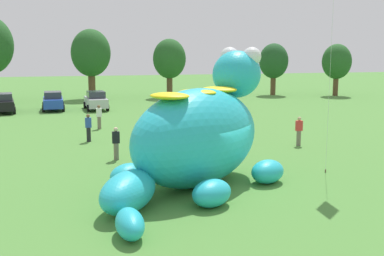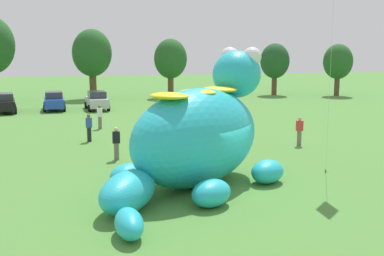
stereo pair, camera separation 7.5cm
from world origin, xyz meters
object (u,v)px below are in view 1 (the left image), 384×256
car_blue (53,101)px  spectator_wandering (88,128)px  spectator_mid_field (99,117)px  car_silver (96,101)px  car_black (3,103)px  spectator_by_cars (299,131)px  spectator_near_inflatable (116,144)px  giant_inflatable_creature (197,136)px

car_blue → spectator_wandering: (2.86, -15.94, -0.01)m
spectator_mid_field → car_silver: bearing=89.3°
car_black → spectator_wandering: 16.72m
car_black → spectator_by_cars: size_ratio=2.52×
car_black → car_silver: size_ratio=1.01×
car_black → spectator_mid_field: (7.88, -10.60, -0.01)m
spectator_by_cars → spectator_wandering: (-12.08, 3.96, 0.00)m
spectator_near_inflatable → spectator_wandering: size_ratio=1.00×
giant_inflatable_creature → car_silver: giant_inflatable_creature is taller
car_black → spectator_near_inflatable: car_black is taller
spectator_by_cars → giant_inflatable_creature: bearing=-139.0°
car_black → spectator_by_cars: car_black is taller
car_silver → spectator_mid_field: bearing=-90.7°
spectator_near_inflatable → spectator_mid_field: bearing=92.7°
car_silver → spectator_by_cars: car_silver is taller
spectator_mid_field → car_blue: bearing=108.0°
spectator_near_inflatable → giant_inflatable_creature: bearing=-60.9°
car_silver → spectator_wandering: size_ratio=2.49×
car_silver → spectator_near_inflatable: car_silver is taller
car_black → car_silver: 8.02m
spectator_mid_field → spectator_by_cars: size_ratio=1.00×
giant_inflatable_creature → spectator_wandering: size_ratio=5.97×
spectator_by_cars → spectator_mid_field: bearing=142.9°
car_silver → spectator_by_cars: 22.32m
giant_inflatable_creature → car_black: size_ratio=2.37×
spectator_mid_field → giant_inflatable_creature: bearing=-77.2°
giant_inflatable_creature → car_silver: (-3.33, 26.11, -1.25)m
spectator_by_cars → car_blue: bearing=126.9°
spectator_mid_field → spectator_wandering: 4.64m
giant_inflatable_creature → spectator_wandering: 11.61m
giant_inflatable_creature → car_black: (-11.35, 25.88, -1.25)m
car_black → spectator_near_inflatable: (8.34, -20.48, -0.01)m
spectator_mid_field → spectator_by_cars: (11.25, -8.53, 0.00)m
car_blue → spectator_near_inflatable: size_ratio=2.45×
spectator_mid_field → car_black: bearing=126.6°
giant_inflatable_creature → car_black: 28.28m
car_black → car_blue: (4.19, 0.77, 0.00)m
car_black → spectator_by_cars: 27.05m
giant_inflatable_creature → spectator_mid_field: 15.72m
spectator_near_inflatable → spectator_by_cars: bearing=7.2°
spectator_wandering → car_black: bearing=114.9°
car_silver → car_blue: bearing=171.9°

